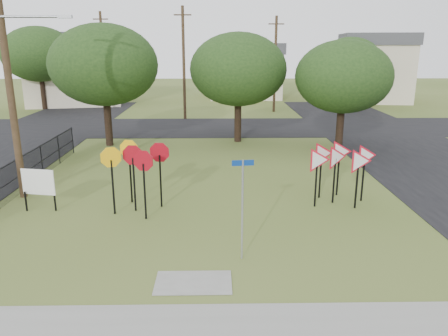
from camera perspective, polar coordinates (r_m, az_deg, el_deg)
The scene contains 22 objects.
ground at distance 13.94m, azimuth -3.52°, elevation -9.74°, with size 140.00×140.00×0.00m, color #465921.
sidewalk at distance 10.31m, azimuth -4.54°, elevation -19.79°, with size 30.00×1.60×0.02m, color gray.
street_right at distance 25.98m, azimuth 24.99°, elevation 0.94°, with size 8.00×50.00×0.02m, color black.
street_far at distance 33.12m, azimuth -2.10°, elevation 5.34°, with size 60.00×8.00×0.02m, color black.
curb_pad at distance 11.82m, azimuth -4.02°, elevation -14.71°, with size 2.00×1.20×0.02m, color gray.
street_name_sign at distance 12.32m, azimuth 2.42°, elevation -4.65°, with size 0.61×0.09×2.97m.
stop_sign_cluster at distance 16.26m, azimuth -11.48°, elevation 0.77°, with size 2.39×1.99×2.54m.
yield_sign_cluster at distance 17.45m, azimuth 14.84°, elevation 1.12°, with size 3.01×1.70×2.37m.
info_board at distance 17.50m, azimuth -23.09°, elevation -1.89°, with size 1.28×0.29×1.62m.
utility_pole_main at distance 18.80m, azimuth -26.32°, elevation 11.79°, with size 3.55×0.33×10.00m.
far_pole_a at distance 36.69m, azimuth -5.27°, elevation 13.52°, with size 1.40×0.24×9.00m.
far_pole_b at distance 40.96m, azimuth 6.70°, elevation 13.36°, with size 1.40×0.24×8.50m.
far_pole_c at distance 43.90m, azimuth -15.47°, elevation 13.39°, with size 1.40×0.24×9.00m.
fence_run at distance 21.19m, azimuth -23.82°, elevation 0.15°, with size 0.05×11.55×1.50m.
house_left at distance 48.87m, azimuth -18.88°, elevation 12.19°, with size 10.58×8.88×7.20m.
house_mid at distance 52.76m, azimuth 2.70°, elevation 12.66°, with size 8.40×8.40×6.20m.
house_right at distance 51.64m, azimuth 19.09°, elevation 12.32°, with size 8.30×8.30×7.20m.
tree_near_left at distance 27.41m, azimuth -15.40°, elevation 12.83°, with size 6.40×6.40×7.27m.
tree_near_mid at distance 27.64m, azimuth 1.88°, elevation 12.74°, with size 6.00×6.00×6.80m.
tree_near_right at distance 26.67m, azimuth 15.34°, elevation 11.41°, with size 5.60×5.60×6.33m.
tree_far_left at distance 45.71m, azimuth -23.03°, elevation 13.52°, with size 6.80×6.80×7.73m.
tree_far_right at distance 46.56m, azimuth 16.11°, elevation 13.38°, with size 6.00×6.00×6.80m.
Camera 1 is at (0.62, -12.57, 6.00)m, focal length 35.00 mm.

